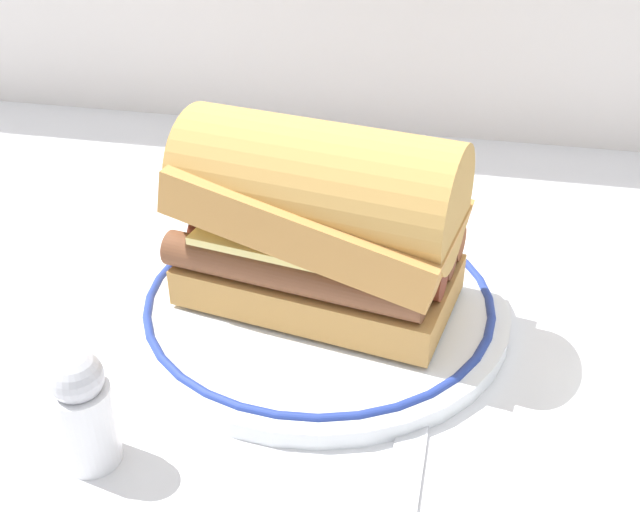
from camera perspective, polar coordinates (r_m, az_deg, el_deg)
ground_plane at (r=0.55m, az=-1.26°, el=-3.99°), size 1.50×1.50×0.00m
plate at (r=0.54m, az=-0.00°, el=-3.31°), size 0.26×0.26×0.01m
sausage_sandwich at (r=0.51m, az=-0.00°, el=3.03°), size 0.20×0.13×0.13m
salt_shaker at (r=0.44m, az=-17.00°, el=-10.79°), size 0.03×0.03×0.07m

